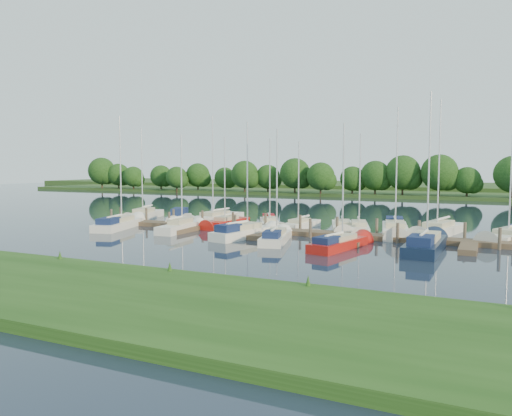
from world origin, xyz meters
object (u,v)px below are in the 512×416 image
at_px(sailboat_n_0, 144,216).
at_px(motorboat, 179,219).
at_px(sailboat_n_5, 299,226).
at_px(dock, 274,232).
at_px(sailboat_s_2, 244,234).

bearing_deg(sailboat_n_0, motorboat, 153.25).
xyz_separation_m(sailboat_n_0, sailboat_n_5, (19.16, -0.59, -0.02)).
relative_size(motorboat, sailboat_n_5, 0.72).
relative_size(dock, sailboat_s_2, 3.94).
bearing_deg(sailboat_s_2, sailboat_n_5, 87.48).
xyz_separation_m(dock, sailboat_n_0, (-18.56, 5.39, 0.08)).
height_order(dock, sailboat_s_2, sailboat_s_2).
xyz_separation_m(motorboat, sailboat_s_2, (11.61, -7.47, -0.03)).
bearing_deg(motorboat, sailboat_n_5, 157.87).
distance_m(motorboat, sailboat_n_5, 13.60).
bearing_deg(sailboat_n_0, dock, 147.82).
bearing_deg(dock, motorboat, 161.56).
bearing_deg(motorboat, sailboat_s_2, 123.13).
xyz_separation_m(sailboat_n_5, sailboat_s_2, (-1.98, -7.94, 0.07)).
bearing_deg(dock, sailboat_n_5, 82.81).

